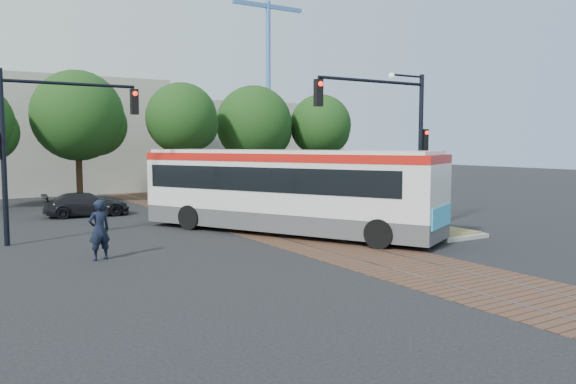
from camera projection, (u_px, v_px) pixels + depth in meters
name	position (u px, v px, depth m)	size (l,w,h in m)	color
ground	(303.00, 238.00, 20.79)	(120.00, 120.00, 0.00)	black
trackbed	(252.00, 224.00, 24.17)	(3.60, 40.00, 0.02)	#503024
tree_row	(175.00, 121.00, 34.90)	(26.40, 5.60, 7.67)	#382314
warehouses	(99.00, 139.00, 44.52)	(40.00, 13.00, 8.00)	#ADA899
crane	(268.00, 72.00, 58.08)	(8.00, 0.50, 18.00)	#3F72B2
city_bus	(285.00, 187.00, 21.70)	(7.88, 11.87, 3.23)	#444446
traffic_island	(416.00, 222.00, 22.53)	(2.20, 5.20, 1.13)	gray
signal_pole_main	(398.00, 126.00, 21.77)	(5.49, 0.46, 6.00)	black
signal_pole_left	(39.00, 133.00, 19.45)	(4.99, 0.34, 6.00)	black
officer	(99.00, 230.00, 16.77)	(0.67, 0.44, 1.83)	black
parked_car	(87.00, 204.00, 26.88)	(1.60, 3.94, 1.14)	black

